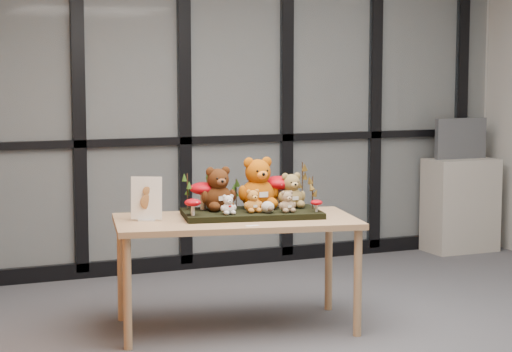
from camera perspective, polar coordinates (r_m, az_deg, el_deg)
name	(u,v)px	position (r m, az deg, el deg)	size (l,w,h in m)	color
floor	(392,345)	(5.60, 8.40, -10.25)	(5.00, 5.00, 0.00)	#535257
room_shell	(397,58)	(5.37, 8.70, 7.20)	(5.00, 5.00, 5.00)	#B2B0A8
glass_partition	(237,94)	(7.58, -1.20, 5.06)	(4.90, 0.06, 2.78)	#2D383F
display_table	(236,229)	(5.76, -1.26, -3.28)	(1.60, 1.03, 0.70)	tan
diorama_tray	(252,214)	(5.82, -0.27, -2.32)	(0.85, 0.43, 0.04)	black
bear_pooh_yellow	(258,180)	(5.89, 0.11, -0.26)	(0.28, 0.25, 0.36)	#B35207
bear_brown_medium	(218,186)	(5.82, -2.36, -0.63)	(0.23, 0.21, 0.30)	#401E0A
bear_tan_back	(291,188)	(5.93, 2.18, -0.77)	(0.19, 0.17, 0.25)	olive
bear_small_yellow	(253,200)	(5.73, -0.20, -1.47)	(0.12, 0.11, 0.16)	orange
bear_white_bow	(228,203)	(5.66, -1.73, -1.70)	(0.10, 0.09, 0.13)	silver
bear_beige_small	(287,200)	(5.74, 1.93, -1.51)	(0.11, 0.10, 0.15)	#9B7C5A
plush_cream_hedgehog	(268,206)	(5.71, 0.73, -1.89)	(0.06, 0.06, 0.08)	beige
mushroom_back_left	(203,194)	(5.86, -3.28, -1.14)	(0.17, 0.17, 0.19)	#A8050E
mushroom_back_right	(278,190)	(5.98, 1.38, -0.85)	(0.20, 0.20, 0.22)	#A8050E
mushroom_front_left	(193,206)	(5.63, -3.91, -1.87)	(0.10, 0.10, 0.11)	#A8050E
mushroom_front_right	(317,205)	(5.77, 3.75, -1.80)	(0.08, 0.08, 0.08)	#A8050E
sprig_green_far_left	(187,192)	(5.85, -4.24, -0.97)	(0.05, 0.05, 0.23)	#15370C
sprig_green_mid_left	(211,190)	(5.91, -2.79, -0.85)	(0.05, 0.05, 0.24)	#15370C
sprig_dry_far_right	(302,185)	(5.96, 2.87, -0.53)	(0.05, 0.05, 0.29)	brown
sprig_dry_mid_right	(313,193)	(5.87, 3.50, -1.04)	(0.05, 0.05, 0.21)	brown
sprig_green_centre	(236,193)	(5.95, -1.23, -1.06)	(0.05, 0.05, 0.18)	#15370C
sign_holder	(147,201)	(5.67, -6.75, -1.52)	(0.18, 0.11, 0.27)	silver
label_card	(252,226)	(5.47, -0.23, -3.08)	(0.08, 0.03, 0.00)	white
cabinet	(460,205)	(8.47, 12.47, -1.75)	(0.62, 0.36, 0.83)	#A9A296
monitor	(461,138)	(8.42, 12.49, 2.27)	(0.51, 0.05, 0.36)	#4D4F54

